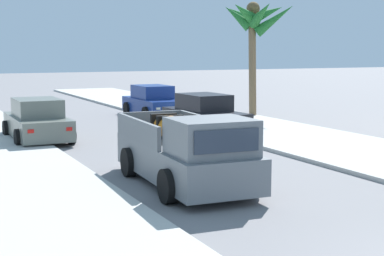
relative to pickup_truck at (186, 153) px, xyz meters
name	(u,v)px	position (x,y,z in m)	size (l,w,h in m)	color
sidewalk_right	(307,140)	(6.89, 4.41, -0.75)	(4.87, 60.00, 0.12)	beige
curb_left	(23,163)	(-3.11, 4.41, -0.76)	(0.16, 60.00, 0.10)	silver
curb_right	(283,142)	(5.86, 4.41, -0.76)	(0.16, 60.00, 0.10)	silver
pickup_truck	(186,153)	(0.00, 0.00, 0.00)	(2.42, 5.30, 1.80)	slate
car_left_near	(37,121)	(-1.83, 8.77, -0.10)	(2.04, 4.27, 1.54)	slate
car_right_near	(153,102)	(4.87, 14.21, -0.10)	(2.04, 4.27, 1.54)	navy
car_left_mid	(205,115)	(4.58, 8.00, -0.10)	(2.20, 4.33, 1.54)	black
palm_tree_left_fore	(255,21)	(9.17, 11.72, 3.83)	(3.42, 4.01, 5.61)	brown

